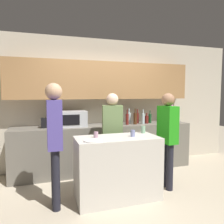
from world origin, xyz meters
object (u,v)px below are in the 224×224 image
Objects in this scene: potted_plant at (171,113)px; bottle_4 at (137,118)px; bottle_5 at (143,118)px; microwave at (72,119)px; cup_1 at (133,133)px; toaster at (48,123)px; person_left at (55,134)px; bottle_1 at (127,119)px; bottle_0 at (119,118)px; bottle_2 at (129,118)px; person_center at (112,131)px; bottle_7 at (150,118)px; cup_0 at (143,129)px; person_right at (167,133)px; cup_2 at (96,135)px; bottle_3 at (135,118)px; bottle_6 at (147,119)px; plate_on_island at (93,141)px.

potted_plant is 0.81m from bottle_4.
microwave is at bearing 176.39° from bottle_5.
toaster is at bearing 132.81° from cup_1.
bottle_1 is at bearing 126.90° from person_left.
bottle_2 is at bearing -14.75° from bottle_0.
bottle_5 is at bearing -135.77° from person_center.
toaster is at bearing 179.52° from bottle_7.
bottle_2 is 1.10m from cup_0.
microwave reaches higher than cup_1.
microwave is 0.33× the size of person_right.
bottle_1 is 3.56× the size of cup_2.
bottle_7 reaches higher than toaster.
person_center reaches higher than bottle_3.
potted_plant is 1.09m from bottle_1.
bottle_6 is at bearing 9.68° from bottle_3.
bottle_5 is at bearing 64.14° from cup_0.
bottle_3 is 0.19× the size of person_left.
person_left is 1.15m from person_center.
cup_2 is (-0.81, -1.25, -0.07)m from bottle_0.
bottle_2 is at bearing 128.43° from person_left.
bottle_0 is 0.17× the size of person_left.
bottle_5 is (0.36, 0.01, -0.00)m from bottle_1.
bottle_1 is 0.20× the size of person_right.
bottle_7 is at bearing -18.55° from person_right.
bottle_0 is at bearing 90.33° from cup_0.
potted_plant reaches higher than bottle_2.
bottle_3 is 0.98m from cup_0.
bottle_3 is (0.08, -0.14, 0.00)m from bottle_2.
person_right is (0.66, 0.11, -0.05)m from cup_1.
microwave is at bearing 119.67° from cup_1.
person_center is at bearing -117.61° from bottle_0.
cup_1 reaches higher than plate_on_island.
person_right reaches higher than microwave.
potted_plant is at bearing 41.47° from cup_0.
bottle_2 is 3.66× the size of cup_2.
cup_2 is (-0.81, -0.12, -0.02)m from cup_0.
bottle_0 is 1.73m from plate_on_island.
person_right reaches higher than cup_2.
toaster is at bearing -179.51° from bottle_4.
bottle_4 is 1.12× the size of bottle_7.
bottle_2 is 0.97× the size of bottle_3.
person_right is at bearing 0.42° from cup_2.
bottle_7 is 2.30× the size of cup_0.
microwave reaches higher than bottle_7.
bottle_7 is 1.04× the size of plate_on_island.
bottle_0 is 0.34m from bottle_3.
bottle_3 is 0.29m from bottle_6.
bottle_1 is at bearing -178.22° from bottle_5.
bottle_3 is at bearing -176.28° from bottle_5.
potted_plant is 3.97× the size of cup_1.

